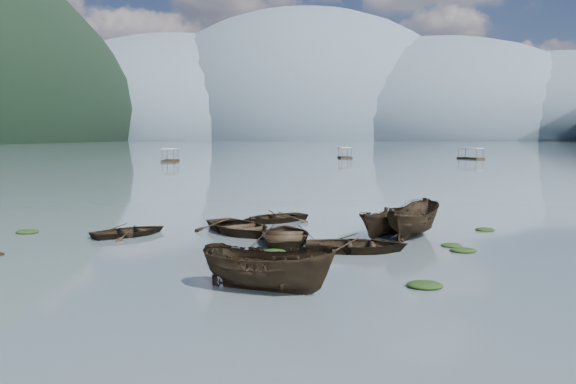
{
  "coord_description": "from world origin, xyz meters",
  "views": [
    {
      "loc": [
        2.94,
        -17.98,
        4.98
      ],
      "look_at": [
        0.0,
        12.0,
        2.0
      ],
      "focal_mm": 35.0,
      "sensor_mm": 36.0,
      "label": 1
    }
  ],
  "objects": [
    {
      "name": "ground_plane",
      "position": [
        0.0,
        0.0,
        0.0
      ],
      "size": [
        2400.0,
        2400.0,
        0.0
      ],
      "primitive_type": "plane",
      "color": "#4B595E"
    },
    {
      "name": "haze_mtn_a",
      "position": [
        -260.0,
        900.0,
        0.0
      ],
      "size": [
        520.0,
        520.0,
        280.0
      ],
      "primitive_type": "ellipsoid",
      "color": "#475666",
      "rests_on": "ground"
    },
    {
      "name": "haze_mtn_b",
      "position": [
        -60.0,
        900.0,
        0.0
      ],
      "size": [
        520.0,
        520.0,
        340.0
      ],
      "primitive_type": "ellipsoid",
      "color": "#475666",
      "rests_on": "ground"
    },
    {
      "name": "haze_mtn_c",
      "position": [
        140.0,
        900.0,
        0.0
      ],
      "size": [
        520.0,
        520.0,
        260.0
      ],
      "primitive_type": "ellipsoid",
      "color": "#475666",
      "rests_on": "ground"
    },
    {
      "name": "haze_mtn_d",
      "position": [
        320.0,
        900.0,
        0.0
      ],
      "size": [
        520.0,
        520.0,
        220.0
      ],
      "primitive_type": "ellipsoid",
      "color": "#475666",
      "rests_on": "ground"
    },
    {
      "name": "rowboat_1",
      "position": [
        -7.75,
        9.12,
        0.0
      ],
      "size": [
        4.64,
        4.66,
        0.79
      ],
      "primitive_type": "imported",
      "rotation": [
        0.0,
        0.0,
        2.37
      ],
      "color": "black",
      "rests_on": "ground"
    },
    {
      "name": "rowboat_2",
      "position": [
        0.55,
        -0.36,
        0.0
      ],
      "size": [
        4.91,
        2.86,
        1.78
      ],
      "primitive_type": "imported",
      "rotation": [
        0.0,
        0.0,
        1.31
      ],
      "color": "black",
      "rests_on": "ground"
    },
    {
      "name": "rowboat_3",
      "position": [
        0.28,
        8.2,
        0.0
      ],
      "size": [
        4.01,
        5.24,
        1.01
      ],
      "primitive_type": "imported",
      "rotation": [
        0.0,
        0.0,
        3.25
      ],
      "color": "black",
      "rests_on": "ground"
    },
    {
      "name": "rowboat_4",
      "position": [
        3.54,
        6.26,
        0.0
      ],
      "size": [
        4.56,
        3.32,
        0.92
      ],
      "primitive_type": "imported",
      "rotation": [
        0.0,
        0.0,
        1.6
      ],
      "color": "black",
      "rests_on": "ground"
    },
    {
      "name": "rowboat_5",
      "position": [
        5.1,
        10.34,
        0.0
      ],
      "size": [
        3.55,
        4.31,
        1.59
      ],
      "primitive_type": "imported",
      "rotation": [
        0.0,
        0.0,
        -0.57
      ],
      "color": "black",
      "rests_on": "ground"
    },
    {
      "name": "rowboat_6",
      "position": [
        -2.38,
        10.32,
        0.0
      ],
      "size": [
        6.01,
        6.21,
        1.05
      ],
      "primitive_type": "imported",
      "rotation": [
        0.0,
        0.0,
        0.69
      ],
      "color": "black",
      "rests_on": "ground"
    },
    {
      "name": "rowboat_7",
      "position": [
        -1.06,
        14.42,
        0.0
      ],
      "size": [
        5.12,
        5.01,
        0.87
      ],
      "primitive_type": "imported",
      "rotation": [
        0.0,
        0.0,
        5.43
      ],
      "color": "black",
      "rests_on": "ground"
    },
    {
      "name": "rowboat_8",
      "position": [
        6.47,
        10.21,
        0.0
      ],
      "size": [
        3.82,
        5.32,
        1.93
      ],
      "primitive_type": "imported",
      "rotation": [
        0.0,
        0.0,
        2.7
      ],
      "color": "black",
      "rests_on": "ground"
    },
    {
      "name": "weed_clump_1",
      "position": [
        0.42,
        6.63,
        0.0
      ],
      "size": [
        0.97,
        0.78,
        0.21
      ],
      "primitive_type": "ellipsoid",
      "color": "black",
      "rests_on": "ground"
    },
    {
      "name": "weed_clump_2",
      "position": [
        5.68,
        0.59,
        0.0
      ],
      "size": [
        1.21,
        0.97,
        0.26
      ],
      "primitive_type": "ellipsoid",
      "color": "black",
      "rests_on": "ground"
    },
    {
      "name": "weed_clump_3",
      "position": [
        7.89,
        7.77,
        0.0
      ],
      "size": [
        0.94,
        0.8,
        0.21
      ],
      "primitive_type": "ellipsoid",
      "color": "black",
      "rests_on": "ground"
    },
    {
      "name": "weed_clump_4",
      "position": [
        8.19,
        6.63,
        0.0
      ],
      "size": [
        1.14,
        0.91,
        0.24
      ],
      "primitive_type": "ellipsoid",
      "color": "black",
      "rests_on": "ground"
    },
    {
      "name": "weed_clump_5",
      "position": [
        -13.31,
        9.24,
        0.0
      ],
      "size": [
        1.18,
        0.95,
        0.25
      ],
      "primitive_type": "ellipsoid",
      "color": "black",
      "rests_on": "ground"
    },
    {
      "name": "weed_clump_6",
      "position": [
        0.03,
        5.76,
        0.0
      ],
      "size": [
        0.94,
        0.78,
        0.2
      ],
      "primitive_type": "ellipsoid",
      "color": "black",
      "rests_on": "ground"
    },
    {
      "name": "weed_clump_7",
      "position": [
        10.51,
        12.4,
        0.0
      ],
      "size": [
        1.01,
        0.81,
        0.22
      ],
      "primitive_type": "ellipsoid",
      "color": "black",
      "rests_on": "ground"
    },
    {
      "name": "pontoon_left",
      "position": [
        -31.23,
        90.64,
        0.0
      ],
      "size": [
        3.71,
        6.98,
        2.55
      ],
      "primitive_type": null,
      "rotation": [
        0.0,
        0.0,
        0.15
      ],
      "color": "black",
      "rests_on": "ground"
    },
    {
      "name": "pontoon_centre",
      "position": [
        3.37,
        112.31,
        0.0
      ],
      "size": [
        3.49,
        6.62,
        2.42
      ],
      "primitive_type": null,
      "rotation": [
        0.0,
        0.0,
        0.14
      ],
      "color": "black",
      "rests_on": "ground"
    },
    {
      "name": "pontoon_right",
      "position": [
        31.19,
        110.08,
        0.0
      ],
      "size": [
        5.4,
        6.53,
        2.34
      ],
      "primitive_type": null,
      "rotation": [
        0.0,
        0.0,
        0.56
      ],
      "color": "black",
      "rests_on": "ground"
    }
  ]
}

